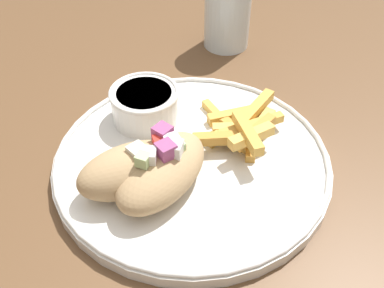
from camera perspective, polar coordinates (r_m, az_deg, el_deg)
name	(u,v)px	position (r m, az deg, el deg)	size (l,w,h in m)	color
table	(193,198)	(0.58, 0.08, -6.89)	(1.22, 1.22, 0.73)	brown
plate	(192,160)	(0.50, 0.00, -2.04)	(0.31, 0.31, 0.02)	white
pita_sandwich_near	(162,170)	(0.45, -3.84, -3.28)	(0.12, 0.07, 0.06)	tan
pita_sandwich_far	(131,169)	(0.46, -7.70, -3.18)	(0.13, 0.11, 0.06)	tan
fries_pile	(243,127)	(0.52, 6.55, 2.10)	(0.13, 0.12, 0.04)	gold
sauce_ramekin	(145,103)	(0.54, -6.01, 5.18)	(0.08, 0.08, 0.04)	white
water_glass	(228,11)	(0.70, 4.54, 16.54)	(0.07, 0.07, 0.13)	silver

